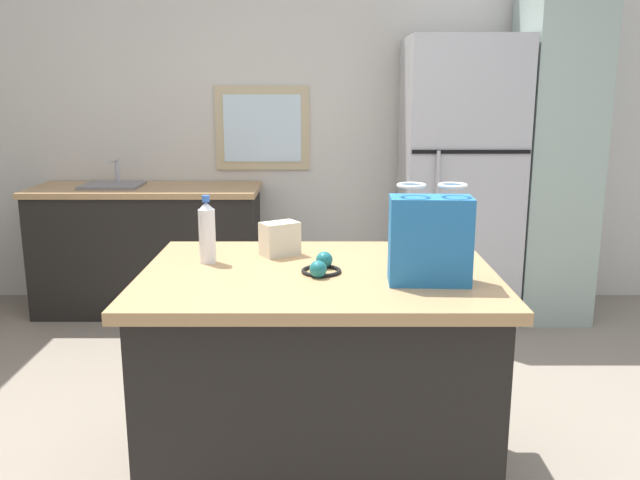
{
  "coord_description": "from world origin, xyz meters",
  "views": [
    {
      "loc": [
        0.01,
        -2.33,
        1.57
      ],
      "look_at": [
        0.0,
        0.41,
        0.94
      ],
      "focal_mm": 37.56,
      "sensor_mm": 36.0,
      "label": 1
    }
  ],
  "objects_px": {
    "refrigerator": "(459,180)",
    "kitchen_island": "(320,379)",
    "shopping_bag": "(431,239)",
    "small_box": "(281,239)",
    "ear_defenders": "(322,267)",
    "tall_cabinet": "(554,155)",
    "bottle": "(208,232)"
  },
  "relations": [
    {
      "from": "refrigerator",
      "to": "tall_cabinet",
      "type": "bearing_deg",
      "value": 0.02
    },
    {
      "from": "refrigerator",
      "to": "ear_defenders",
      "type": "distance_m",
      "value": 2.34
    },
    {
      "from": "kitchen_island",
      "to": "small_box",
      "type": "distance_m",
      "value": 0.59
    },
    {
      "from": "small_box",
      "to": "ear_defenders",
      "type": "distance_m",
      "value": 0.32
    },
    {
      "from": "refrigerator",
      "to": "ear_defenders",
      "type": "bearing_deg",
      "value": -113.72
    },
    {
      "from": "kitchen_island",
      "to": "shopping_bag",
      "type": "distance_m",
      "value": 0.73
    },
    {
      "from": "kitchen_island",
      "to": "refrigerator",
      "type": "bearing_deg",
      "value": 65.83
    },
    {
      "from": "kitchen_island",
      "to": "ear_defenders",
      "type": "xyz_separation_m",
      "value": [
        0.01,
        -0.03,
        0.46
      ]
    },
    {
      "from": "kitchen_island",
      "to": "bottle",
      "type": "distance_m",
      "value": 0.72
    },
    {
      "from": "small_box",
      "to": "bottle",
      "type": "distance_m",
      "value": 0.31
    },
    {
      "from": "bottle",
      "to": "kitchen_island",
      "type": "bearing_deg",
      "value": -15.36
    },
    {
      "from": "kitchen_island",
      "to": "bottle",
      "type": "relative_size",
      "value": 4.96
    },
    {
      "from": "small_box",
      "to": "bottle",
      "type": "xyz_separation_m",
      "value": [
        -0.28,
        -0.12,
        0.05
      ]
    },
    {
      "from": "refrigerator",
      "to": "shopping_bag",
      "type": "bearing_deg",
      "value": -103.85
    },
    {
      "from": "bottle",
      "to": "shopping_bag",
      "type": "bearing_deg",
      "value": -18.89
    },
    {
      "from": "shopping_bag",
      "to": "small_box",
      "type": "height_order",
      "value": "shopping_bag"
    },
    {
      "from": "kitchen_island",
      "to": "shopping_bag",
      "type": "height_order",
      "value": "shopping_bag"
    },
    {
      "from": "kitchen_island",
      "to": "refrigerator",
      "type": "height_order",
      "value": "refrigerator"
    },
    {
      "from": "refrigerator",
      "to": "tall_cabinet",
      "type": "xyz_separation_m",
      "value": [
        0.64,
        0.0,
        0.17
      ]
    },
    {
      "from": "shopping_bag",
      "to": "bottle",
      "type": "distance_m",
      "value": 0.87
    },
    {
      "from": "bottle",
      "to": "ear_defenders",
      "type": "bearing_deg",
      "value": -18.3
    },
    {
      "from": "bottle",
      "to": "tall_cabinet",
      "type": "bearing_deg",
      "value": 44.58
    },
    {
      "from": "ear_defenders",
      "to": "tall_cabinet",
      "type": "bearing_deg",
      "value": 53.64
    },
    {
      "from": "refrigerator",
      "to": "kitchen_island",
      "type": "bearing_deg",
      "value": -114.17
    },
    {
      "from": "kitchen_island",
      "to": "ear_defenders",
      "type": "height_order",
      "value": "ear_defenders"
    },
    {
      "from": "shopping_bag",
      "to": "bottle",
      "type": "bearing_deg",
      "value": 161.11
    },
    {
      "from": "refrigerator",
      "to": "bottle",
      "type": "bearing_deg",
      "value": -124.84
    },
    {
      "from": "ear_defenders",
      "to": "small_box",
      "type": "bearing_deg",
      "value": 122.41
    },
    {
      "from": "small_box",
      "to": "ear_defenders",
      "type": "bearing_deg",
      "value": -57.59
    },
    {
      "from": "tall_cabinet",
      "to": "shopping_bag",
      "type": "height_order",
      "value": "tall_cabinet"
    },
    {
      "from": "kitchen_island",
      "to": "refrigerator",
      "type": "distance_m",
      "value": 2.37
    },
    {
      "from": "small_box",
      "to": "ear_defenders",
      "type": "height_order",
      "value": "small_box"
    }
  ]
}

